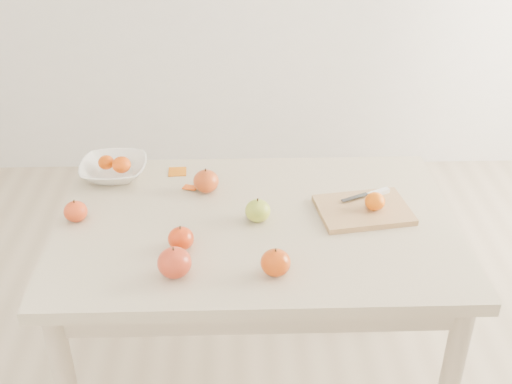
{
  "coord_description": "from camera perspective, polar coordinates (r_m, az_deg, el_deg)",
  "views": [
    {
      "loc": [
        -0.05,
        -1.61,
        1.81
      ],
      "look_at": [
        0.0,
        0.05,
        0.82
      ],
      "focal_mm": 45.0,
      "sensor_mm": 36.0,
      "label": 1
    }
  ],
  "objects": [
    {
      "name": "apple_red_c",
      "position": [
        1.7,
        -7.26,
        -6.25
      ],
      "size": [
        0.09,
        0.09,
        0.08
      ],
      "primitive_type": "ellipsoid",
      "color": "maroon",
      "rests_on": "table"
    },
    {
      "name": "board_tangerine",
      "position": [
        1.97,
        10.52,
        -0.82
      ],
      "size": [
        0.06,
        0.06,
        0.05
      ],
      "primitive_type": "ellipsoid",
      "color": "#DF5F07",
      "rests_on": "cutting_board"
    },
    {
      "name": "cutting_board",
      "position": [
        1.99,
        9.52,
        -1.58
      ],
      "size": [
        0.3,
        0.24,
        0.02
      ],
      "primitive_type": "cube",
      "rotation": [
        0.0,
        0.0,
        0.15
      ],
      "color": "tan",
      "rests_on": "table"
    },
    {
      "name": "orange_peel_a",
      "position": [
        2.19,
        -6.99,
        1.7
      ],
      "size": [
        0.06,
        0.05,
        0.01
      ],
      "primitive_type": "cube",
      "rotation": [
        0.21,
        0.0,
        0.03
      ],
      "color": "#C3630D",
      "rests_on": "table"
    },
    {
      "name": "bowl_tangerine_far",
      "position": [
        2.17,
        -11.87,
        2.39
      ],
      "size": [
        0.06,
        0.06,
        0.05
      ],
      "primitive_type": "ellipsoid",
      "color": "#D24207",
      "rests_on": "fruit_bowl"
    },
    {
      "name": "fruit_bowl",
      "position": [
        2.2,
        -12.51,
        1.96
      ],
      "size": [
        0.22,
        0.22,
        0.05
      ],
      "primitive_type": "imported",
      "color": "white",
      "rests_on": "table"
    },
    {
      "name": "bowl_tangerine_near",
      "position": [
        2.2,
        -13.18,
        2.59
      ],
      "size": [
        0.05,
        0.05,
        0.05
      ],
      "primitive_type": "ellipsoid",
      "color": "#D34507",
      "rests_on": "fruit_bowl"
    },
    {
      "name": "paring_knife",
      "position": [
        2.05,
        10.5,
        -0.12
      ],
      "size": [
        0.16,
        0.08,
        0.01
      ],
      "color": "white",
      "rests_on": "cutting_board"
    },
    {
      "name": "apple_red_e",
      "position": [
        1.7,
        1.75,
        -6.28
      ],
      "size": [
        0.08,
        0.08,
        0.07
      ],
      "primitive_type": "ellipsoid",
      "color": "#9F1403",
      "rests_on": "table"
    },
    {
      "name": "apple_red_a",
      "position": [
        2.06,
        -4.46,
        0.97
      ],
      "size": [
        0.08,
        0.08,
        0.07
      ],
      "primitive_type": "ellipsoid",
      "color": "maroon",
      "rests_on": "table"
    },
    {
      "name": "apple_red_d",
      "position": [
        1.99,
        -15.74,
        -1.67
      ],
      "size": [
        0.07,
        0.07,
        0.06
      ],
      "primitive_type": "ellipsoid",
      "color": "maroon",
      "rests_on": "table"
    },
    {
      "name": "table",
      "position": [
        1.98,
        0.04,
        -4.93
      ],
      "size": [
        1.2,
        0.8,
        0.75
      ],
      "color": "beige",
      "rests_on": "ground"
    },
    {
      "name": "orange_peel_b",
      "position": [
        2.1,
        -5.86,
        0.35
      ],
      "size": [
        0.05,
        0.05,
        0.01
      ],
      "primitive_type": "cube",
      "rotation": [
        -0.14,
        0.0,
        -0.3
      ],
      "color": "#ED5610",
      "rests_on": "table"
    },
    {
      "name": "apple_red_b",
      "position": [
        1.8,
        -6.69,
        -4.13
      ],
      "size": [
        0.07,
        0.07,
        0.07
      ],
      "primitive_type": "ellipsoid",
      "color": "#8D0704",
      "rests_on": "table"
    },
    {
      "name": "apple_green",
      "position": [
        1.91,
        0.16,
        -1.67
      ],
      "size": [
        0.08,
        0.08,
        0.07
      ],
      "primitive_type": "ellipsoid",
      "color": "olive",
      "rests_on": "table"
    }
  ]
}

